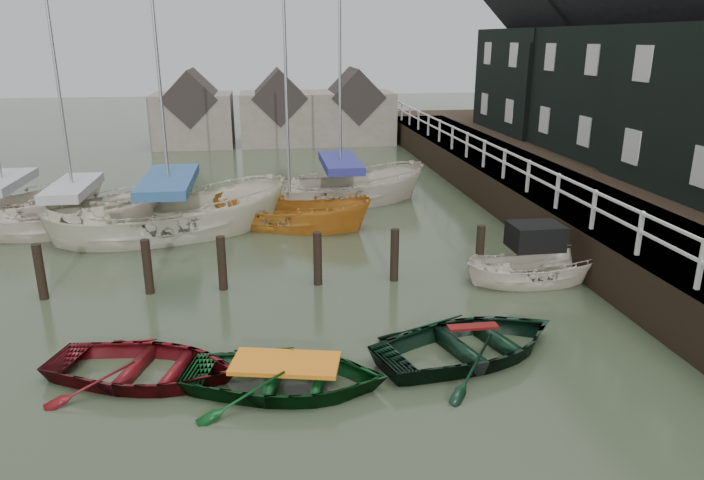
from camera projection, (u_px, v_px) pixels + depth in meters
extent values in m
plane|color=#2E3823|center=(274.00, 340.00, 13.20)|extent=(120.00, 120.00, 0.00)
cube|color=black|center=(521.00, 169.00, 23.47)|extent=(3.00, 32.00, 0.20)
cube|color=silver|center=(485.00, 141.00, 22.94)|extent=(0.06, 32.00, 0.06)
cube|color=silver|center=(484.00, 152.00, 23.06)|extent=(0.06, 32.00, 0.06)
cube|color=black|center=(652.00, 200.00, 24.64)|extent=(14.00, 38.00, 1.50)
cube|color=black|center=(637.00, 91.00, 25.29)|extent=(6.00, 7.00, 5.00)
cube|color=black|center=(558.00, 80.00, 31.89)|extent=(6.40, 7.00, 5.00)
cylinder|color=black|center=(41.00, 280.00, 15.13)|extent=(0.22, 0.22, 1.80)
cylinder|color=black|center=(148.00, 274.00, 15.46)|extent=(0.22, 0.22, 1.80)
cylinder|color=black|center=(222.00, 271.00, 15.71)|extent=(0.22, 0.22, 1.80)
cylinder|color=black|center=(318.00, 266.00, 16.03)|extent=(0.22, 0.22, 1.80)
cylinder|color=black|center=(394.00, 262.00, 16.30)|extent=(0.22, 0.22, 1.80)
cylinder|color=black|center=(479.00, 258.00, 16.61)|extent=(0.22, 0.22, 1.80)
cube|color=#665B51|center=(194.00, 120.00, 36.69)|extent=(4.50, 4.00, 3.00)
cube|color=#282321|center=(192.00, 97.00, 36.29)|extent=(3.18, 4.08, 3.18)
cube|color=#665B51|center=(280.00, 118.00, 37.36)|extent=(4.50, 4.00, 3.00)
cube|color=#282321|center=(279.00, 96.00, 36.96)|extent=(3.18, 4.08, 3.18)
cube|color=#665B51|center=(354.00, 117.00, 37.97)|extent=(4.50, 4.00, 3.00)
cube|color=#282321|center=(354.00, 95.00, 37.57)|extent=(3.18, 4.08, 3.18)
imported|color=#4F0B0F|center=(146.00, 378.00, 11.71)|extent=(4.25, 3.55, 0.76)
imported|color=black|center=(286.00, 388.00, 11.37)|extent=(4.19, 3.40, 0.77)
imported|color=black|center=(471.00, 356.00, 12.54)|extent=(4.72, 3.95, 0.84)
imported|color=beige|center=(534.00, 282.00, 16.33)|extent=(3.74, 1.43, 1.44)
cube|color=black|center=(535.00, 236.00, 16.15)|extent=(1.31, 1.01, 0.65)
imported|color=beige|center=(78.00, 230.00, 20.78)|extent=(6.53, 3.82, 2.37)
cylinder|color=#B2B2B7|center=(53.00, 46.00, 19.00)|extent=(0.10, 0.10, 9.03)
cube|color=#9C9BA0|center=(73.00, 188.00, 20.35)|extent=(3.58, 2.06, 0.30)
imported|color=beige|center=(173.00, 234.00, 20.34)|extent=(8.12, 4.76, 2.95)
cylinder|color=#B2B2B7|center=(157.00, 55.00, 18.62)|extent=(0.10, 0.10, 7.93)
cube|color=#294E7D|center=(169.00, 181.00, 19.80)|extent=(4.45, 2.57, 0.30)
imported|color=#B46D21|center=(291.00, 226.00, 21.20)|extent=(5.98, 4.16, 2.16)
cylinder|color=#B2B2B7|center=(286.00, 74.00, 19.67)|extent=(0.10, 0.10, 7.61)
imported|color=beige|center=(341.00, 202.00, 24.23)|extent=(7.00, 3.37, 2.60)
cylinder|color=#B2B2B7|center=(340.00, 33.00, 22.31)|extent=(0.10, 0.10, 9.61)
cube|color=navy|center=(340.00, 163.00, 23.75)|extent=(3.85, 1.80, 0.30)
imported|color=beige|center=(9.00, 224.00, 21.42)|extent=(6.71, 4.30, 2.43)
cube|color=#9A9A9F|center=(2.00, 182.00, 20.97)|extent=(3.67, 2.32, 0.30)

